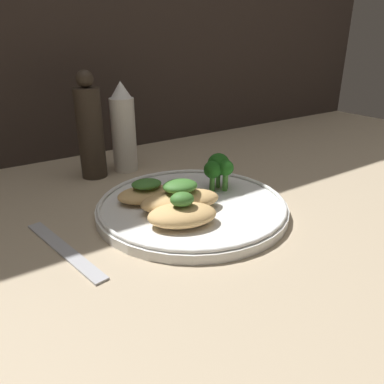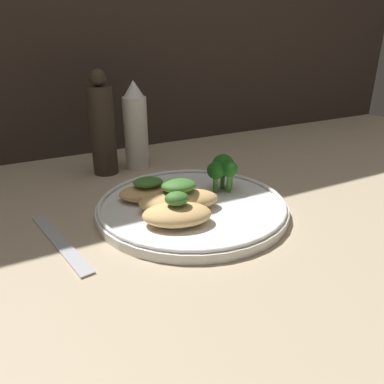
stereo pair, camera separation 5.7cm
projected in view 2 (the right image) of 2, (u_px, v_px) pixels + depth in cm
name	position (u px, v px, depth cm)	size (l,w,h in cm)	color
ground_plane	(192.00, 215.00, 58.80)	(180.00, 180.00, 1.00)	tan
plate	(192.00, 206.00, 58.22)	(29.56, 29.56, 2.00)	white
grilled_meat_front	(177.00, 213.00, 51.40)	(11.15, 9.13, 4.77)	tan
grilled_meat_middle	(179.00, 198.00, 55.47)	(13.07, 8.74, 4.78)	tan
grilled_meat_back	(148.00, 191.00, 59.16)	(10.42, 7.94, 3.57)	tan
broccoli_bunch	(224.00, 169.00, 61.69)	(5.35, 5.04, 6.04)	#4C8E38
sauce_bottle	(136.00, 128.00, 74.66)	(4.74, 4.74, 17.62)	white
pepper_grinder	(102.00, 128.00, 71.48)	(4.80, 4.80, 19.96)	#382D23
fork	(59.00, 240.00, 50.17)	(4.83, 18.84, 0.60)	#B2B2B7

